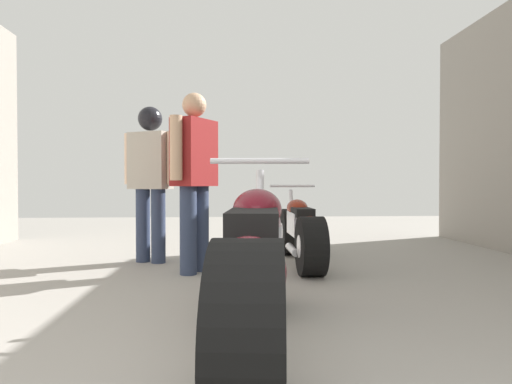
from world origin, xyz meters
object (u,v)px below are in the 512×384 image
Objects in this scene: mechanic_in_blue at (194,171)px; motorcycle_black_naked at (300,232)px; mechanic_with_helmet at (150,169)px; motorcycle_maroon_cruiser at (255,271)px.

motorcycle_black_naked is at bearing 18.64° from mechanic_in_blue.
mechanic_in_blue is 1.02× the size of mechanic_with_helmet.
mechanic_in_blue reaches higher than motorcycle_black_naked.
motorcycle_maroon_cruiser is at bearing -104.36° from motorcycle_black_naked.
motorcycle_maroon_cruiser is at bearing -70.31° from mechanic_with_helmet.
mechanic_in_blue reaches higher than mechanic_with_helmet.
motorcycle_black_naked is at bearing 75.64° from motorcycle_maroon_cruiser.
mechanic_in_blue is (-1.10, -0.37, 0.64)m from motorcycle_black_naked.
mechanic_with_helmet reaches higher than motorcycle_maroon_cruiser.
mechanic_with_helmet is at bearing 171.65° from motorcycle_black_naked.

